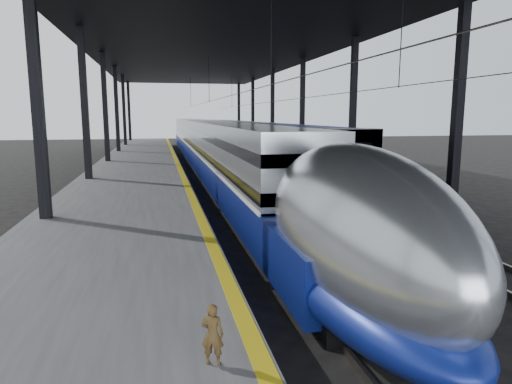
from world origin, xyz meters
name	(u,v)px	position (x,y,z in m)	size (l,w,h in m)	color
ground	(242,286)	(0.00, 0.00, 0.00)	(160.00, 160.00, 0.00)	black
platform	(137,175)	(-3.50, 20.00, 0.50)	(6.00, 80.00, 1.00)	#4C4C4F
yellow_strip	(179,166)	(-0.70, 20.00, 1.00)	(0.30, 80.00, 0.01)	gold
rails	(254,178)	(4.50, 20.00, 0.08)	(6.52, 80.00, 0.16)	slate
canopy	(215,43)	(1.90, 20.00, 9.12)	(18.00, 75.00, 9.47)	black
tgv_train	(210,148)	(2.00, 25.14, 1.86)	(2.77, 65.20, 3.97)	#AAADB2
second_train	(246,140)	(7.00, 35.99, 1.92)	(2.76, 56.05, 3.80)	navy
child	(212,334)	(-1.37, -5.35, 1.44)	(0.32, 0.21, 0.88)	#4C3619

